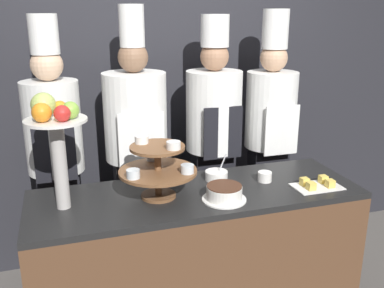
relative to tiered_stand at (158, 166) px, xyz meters
name	(u,v)px	position (x,y,z in m)	size (l,w,h in m)	color
wall_back	(157,75)	(0.22, 0.97, 0.35)	(10.00, 0.06, 2.80)	#232328
buffet_counter	(197,260)	(0.22, 0.00, -0.62)	(1.85, 0.61, 0.88)	brown
tiered_stand	(158,166)	(0.00, 0.00, 0.00)	(0.42, 0.42, 0.33)	brown
fruit_pedestal	(54,128)	(-0.50, 0.02, 0.24)	(0.30, 0.30, 0.59)	#B2ADA8
cake_round	(224,193)	(0.33, -0.15, -0.14)	(0.24, 0.24, 0.08)	white
cup_white	(265,177)	(0.65, 0.03, -0.15)	(0.08, 0.08, 0.06)	white
cake_square_tray	(317,184)	(0.90, -0.14, -0.16)	(0.28, 0.17, 0.05)	white
serving_bowl_far	(216,175)	(0.39, 0.14, -0.15)	(0.13, 0.13, 0.16)	white
chef_left	(55,150)	(-0.52, 0.58, -0.04)	(0.34, 0.34, 1.83)	black
chef_center_left	(136,144)	(-0.01, 0.58, -0.05)	(0.41, 0.41, 1.88)	#28282D
chef_center_right	(213,136)	(0.53, 0.58, -0.04)	(0.38, 0.38, 1.82)	black
chef_right	(270,131)	(0.96, 0.58, -0.04)	(0.36, 0.36, 1.86)	black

